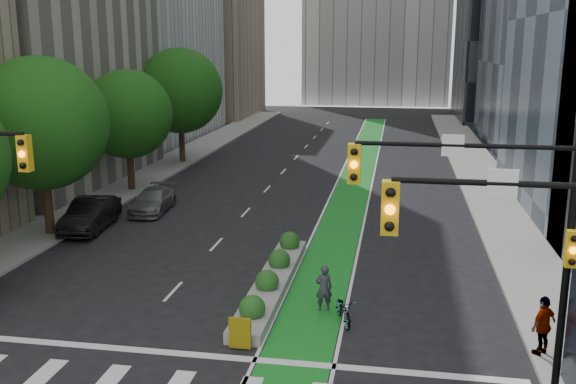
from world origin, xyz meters
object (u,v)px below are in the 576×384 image
at_px(cyclist, 324,288).
at_px(parked_car_left_far, 153,200).
at_px(median_planter, 273,279).
at_px(bicycle, 344,310).
at_px(pedestrian_far, 544,325).
at_px(parked_car_left_mid, 90,214).

distance_m(cyclist, parked_car_left_far, 16.41).
height_order(median_planter, bicycle, median_planter).
relative_size(median_planter, cyclist, 6.04).
relative_size(median_planter, parked_car_left_far, 2.29).
height_order(median_planter, parked_car_left_far, parked_car_left_far).
distance_m(cyclist, pedestrian_far, 7.33).
xyz_separation_m(parked_car_left_mid, parked_car_left_far, (1.79, 3.97, -0.15)).
height_order(median_planter, cyclist, cyclist).
bearing_deg(pedestrian_far, median_planter, -69.17).
bearing_deg(pedestrian_far, bicycle, -58.39).
distance_m(median_planter, pedestrian_far, 10.09).
bearing_deg(cyclist, pedestrian_far, 140.98).
bearing_deg(parked_car_left_far, median_planter, -53.35).
xyz_separation_m(cyclist, pedestrian_far, (6.91, -2.44, 0.22)).
distance_m(cyclist, parked_car_left_mid, 15.24).
bearing_deg(parked_car_left_mid, pedestrian_far, -34.09).
relative_size(median_planter, bicycle, 5.87).
xyz_separation_m(parked_car_left_mid, pedestrian_far, (19.82, -10.53, 0.27)).
bearing_deg(median_planter, cyclist, -39.36).
bearing_deg(bicycle, pedestrian_far, -33.19).
height_order(median_planter, pedestrian_far, pedestrian_far).
xyz_separation_m(cyclist, parked_car_left_far, (-11.12, 12.07, -0.20)).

